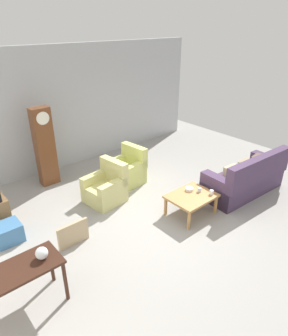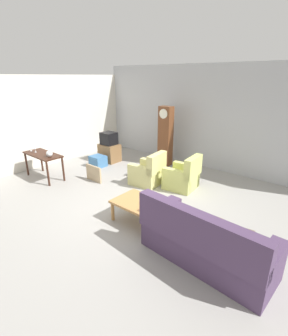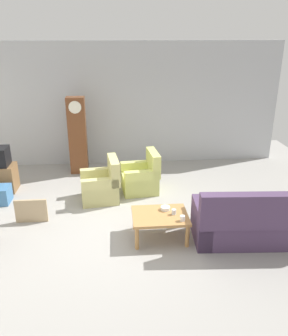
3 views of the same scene
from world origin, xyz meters
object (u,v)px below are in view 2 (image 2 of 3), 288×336
object	(u,v)px
bowl_white_stacked	(148,199)
tv_stand_cabinet	(110,153)
grandfather_clock	(165,136)
wine_glass_mid	(35,148)
couch_floral	(204,244)
tv_crt	(109,138)
armchair_olive_far	(183,177)
wine_glass_tall	(30,146)
cup_blue_rimmed	(147,203)
cup_white_porcelain	(143,209)
framed_picture_leaning	(94,173)
storage_box_blue	(98,161)
armchair_olive_near	(148,173)
coffee_table_wood	(138,204)
console_table_dark	(43,157)
glass_dome_cloche	(49,154)

from	to	relation	value
bowl_white_stacked	tv_stand_cabinet	bearing A→B (deg)	149.03
grandfather_clock	wine_glass_mid	distance (m)	4.02
couch_floral	wine_glass_mid	world-z (taller)	couch_floral
grandfather_clock	tv_crt	world-z (taller)	grandfather_clock
tv_crt	wine_glass_mid	size ratio (longest dim) A/B	2.39
armchair_olive_far	wine_glass_tall	world-z (taller)	wine_glass_tall
cup_blue_rimmed	wine_glass_mid	xyz separation A→B (m)	(-4.16, -0.09, 0.38)
cup_white_porcelain	wine_glass_mid	bearing A→B (deg)	178.06
armchair_olive_far	couch_floral	bearing A→B (deg)	-51.11
framed_picture_leaning	storage_box_blue	bearing A→B (deg)	134.68
wine_glass_tall	cup_blue_rimmed	bearing A→B (deg)	1.51
armchair_olive_near	coffee_table_wood	distance (m)	1.92
coffee_table_wood	storage_box_blue	distance (m)	3.62
tv_stand_cabinet	storage_box_blue	bearing A→B (deg)	-79.13
armchair_olive_near	console_table_dark	xyz separation A→B (m)	(-2.58, -1.64, 0.33)
grandfather_clock	armchair_olive_near	bearing A→B (deg)	-69.37
tv_stand_cabinet	bowl_white_stacked	bearing A→B (deg)	-30.97
armchair_olive_near	framed_picture_leaning	bearing A→B (deg)	-146.64
armchair_olive_far	storage_box_blue	world-z (taller)	armchair_olive_far
glass_dome_cloche	armchair_olive_far	bearing A→B (deg)	33.60
grandfather_clock	cup_white_porcelain	size ratio (longest dim) A/B	20.51
coffee_table_wood	wine_glass_tall	bearing A→B (deg)	-178.32
cup_blue_rimmed	bowl_white_stacked	size ratio (longest dim) A/B	0.55
armchair_olive_far	grandfather_clock	world-z (taller)	grandfather_clock
tv_stand_cabinet	cup_white_porcelain	bearing A→B (deg)	-33.98
storage_box_blue	grandfather_clock	bearing A→B (deg)	45.76
wine_glass_mid	console_table_dark	bearing A→B (deg)	11.82
couch_floral	tv_stand_cabinet	bearing A→B (deg)	153.30
armchair_olive_near	framed_picture_leaning	distance (m)	1.56
console_table_dark	bowl_white_stacked	world-z (taller)	console_table_dark
console_table_dark	tv_stand_cabinet	size ratio (longest dim) A/B	1.91
couch_floral	tv_crt	bearing A→B (deg)	153.30
coffee_table_wood	storage_box_blue	bearing A→B (deg)	153.37
grandfather_clock	storage_box_blue	world-z (taller)	grandfather_clock
coffee_table_wood	wine_glass_mid	distance (m)	3.95
console_table_dark	grandfather_clock	distance (m)	3.83
armchair_olive_far	glass_dome_cloche	xyz separation A→B (m)	(-3.05, -2.02, 0.53)
grandfather_clock	bowl_white_stacked	bearing A→B (deg)	-59.76
grandfather_clock	storage_box_blue	distance (m)	2.38
couch_floral	framed_picture_leaning	bearing A→B (deg)	165.97
cup_white_porcelain	wine_glass_mid	xyz separation A→B (m)	(-4.26, 0.14, 0.38)
cup_blue_rimmed	wine_glass_mid	world-z (taller)	wine_glass_mid
tv_crt	wine_glass_tall	size ratio (longest dim) A/B	2.22
coffee_table_wood	bowl_white_stacked	size ratio (longest dim) A/B	5.76
glass_dome_cloche	framed_picture_leaning	bearing A→B (deg)	42.92
framed_picture_leaning	wine_glass_tall	distance (m)	2.08
framed_picture_leaning	wine_glass_mid	bearing A→B (deg)	-151.75
console_table_dark	cup_white_porcelain	xyz separation A→B (m)	(3.98, -0.20, -0.14)
console_table_dark	storage_box_blue	distance (m)	1.77
grandfather_clock	tv_crt	distance (m)	1.95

